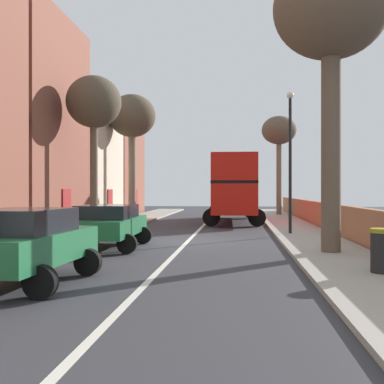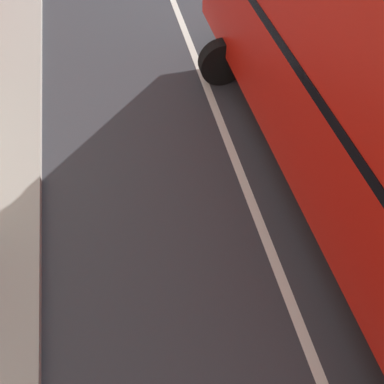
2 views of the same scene
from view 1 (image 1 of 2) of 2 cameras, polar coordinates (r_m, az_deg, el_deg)
The scene contains 14 objects.
ground_plane at distance 18.88m, azimuth -0.51°, elevation -5.96°, with size 84.00×84.00×0.00m, color #333338.
road_centre_line at distance 18.88m, azimuth -0.51°, elevation -5.95°, with size 0.16×54.00×0.01m, color silver.
sidewalk_left at distance 19.99m, azimuth -14.68°, elevation -5.45°, with size 2.60×60.00×0.12m, color #9E998E.
sidewalk_right at distance 19.00m, azimuth 14.43°, elevation -5.75°, with size 2.60×60.00×0.12m, color #9E998E.
boundary_wall_right at distance 19.24m, azimuth 19.01°, elevation -3.77°, with size 0.36×54.00×1.40m, color #9E6647.
double_decker_bus at distance 30.55m, azimuth 5.02°, elevation 0.80°, with size 3.70×11.34×4.06m.
parked_car_green_left_1 at distance 10.69m, azimuth -19.37°, elevation -5.66°, with size 2.54×4.05×1.63m.
parked_car_green_left_2 at distance 16.77m, azimuth -9.98°, elevation -3.69°, with size 2.56×4.62×1.52m.
street_tree_left_0 at distance 23.37m, azimuth -11.75°, elevation 10.26°, with size 2.62×2.62×7.37m.
street_tree_right_1 at distance 16.19m, azimuth 16.41°, elevation 19.78°, with size 3.57×3.57×9.15m.
street_tree_right_3 at distance 38.48m, azimuth 10.44°, elevation 7.03°, with size 2.74×2.74×7.83m.
street_tree_left_4 at distance 32.18m, azimuth -7.23°, elevation 8.76°, with size 3.15×3.15×8.32m.
lamppost_right at distance 21.55m, azimuth 11.75°, elevation 4.93°, with size 0.32×0.32×6.31m.
litter_bin_right at distance 11.84m, azimuth 21.95°, elevation -6.54°, with size 0.55×0.55×1.02m.
Camera 1 is at (1.98, -18.67, 2.02)m, focal length 44.26 mm.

